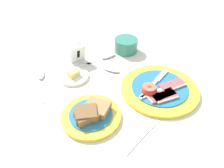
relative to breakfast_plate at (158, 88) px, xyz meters
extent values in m
plane|color=beige|center=(-0.11, 0.00, -0.01)|extent=(3.00, 3.00, 0.00)
cylinder|color=yellow|center=(0.00, 0.00, 0.00)|extent=(0.27, 0.27, 0.01)
cylinder|color=teal|center=(0.00, 0.00, 0.00)|extent=(0.19, 0.19, 0.00)
cube|color=#BC5156|center=(-0.02, -0.05, 0.01)|extent=(0.09, 0.05, 0.01)
cube|color=beige|center=(-0.02, -0.06, 0.01)|extent=(0.08, 0.03, 0.01)
cube|color=#BC5156|center=(0.04, -0.02, 0.01)|extent=(0.10, 0.05, 0.01)
cube|color=beige|center=(0.04, -0.04, 0.01)|extent=(0.09, 0.02, 0.01)
cube|color=#BC5156|center=(-0.01, -0.04, 0.01)|extent=(0.08, 0.05, 0.01)
cube|color=beige|center=(-0.02, -0.06, 0.01)|extent=(0.07, 0.02, 0.01)
cube|color=#BC5156|center=(-0.05, -0.02, 0.01)|extent=(0.05, 0.08, 0.01)
cube|color=beige|center=(-0.06, -0.02, 0.01)|extent=(0.02, 0.07, 0.01)
ellipsoid|color=red|center=(-0.05, 0.00, 0.02)|extent=(0.05, 0.05, 0.03)
cylinder|color=#DB664C|center=(-0.05, 0.00, 0.03)|extent=(0.04, 0.04, 0.00)
cube|color=silver|center=(-0.04, -0.01, 0.01)|extent=(0.11, 0.02, 0.00)
cube|color=silver|center=(0.03, -0.02, 0.01)|extent=(0.03, 0.02, 0.00)
cube|color=silver|center=(0.07, -0.03, 0.01)|extent=(0.04, 0.01, 0.00)
cube|color=silver|center=(0.07, -0.02, 0.01)|extent=(0.04, 0.01, 0.00)
cube|color=silver|center=(0.07, -0.01, 0.01)|extent=(0.04, 0.01, 0.00)
cube|color=silver|center=(-0.03, 0.01, 0.01)|extent=(0.11, 0.05, 0.00)
cube|color=#9EA0A5|center=(0.05, 0.04, 0.01)|extent=(0.08, 0.04, 0.00)
cylinder|color=yellow|center=(-0.25, 0.03, 0.00)|extent=(0.18, 0.18, 0.01)
cylinder|color=teal|center=(-0.25, 0.03, 0.00)|extent=(0.13, 0.13, 0.00)
cube|color=brown|center=(-0.27, 0.02, 0.02)|extent=(0.07, 0.06, 0.02)
cube|color=brown|center=(-0.27, 0.02, 0.02)|extent=(0.08, 0.08, 0.03)
cube|color=#9E7A4C|center=(-0.23, 0.03, 0.02)|extent=(0.09, 0.09, 0.02)
cylinder|color=#337F6B|center=(0.07, 0.27, 0.02)|extent=(0.10, 0.10, 0.06)
cylinder|color=white|center=(0.07, 0.27, 0.04)|extent=(0.08, 0.08, 0.01)
cylinder|color=silver|center=(-0.21, 0.23, -0.01)|extent=(0.11, 0.11, 0.01)
cube|color=#F4E06B|center=(-0.21, 0.23, 0.01)|extent=(0.05, 0.04, 0.02)
cube|color=white|center=(-0.14, 0.31, 0.03)|extent=(0.06, 0.02, 0.07)
cube|color=white|center=(-0.14, 0.33, 0.03)|extent=(0.06, 0.02, 0.07)
cube|color=black|center=(-0.14, 0.31, 0.03)|extent=(0.01, 0.01, 0.04)
cube|color=silver|center=(-0.12, 0.28, -0.01)|extent=(0.06, 0.10, 0.01)
ellipsoid|color=silver|center=(-0.07, 0.19, 0.00)|extent=(0.06, 0.07, 0.01)
cube|color=silver|center=(-0.13, 0.28, -0.01)|extent=(0.11, 0.02, 0.01)
ellipsoid|color=silver|center=(-0.02, 0.27, 0.00)|extent=(0.07, 0.03, 0.01)
cube|color=silver|center=(-0.33, 0.22, -0.01)|extent=(0.04, 0.11, 0.01)
ellipsoid|color=silver|center=(-0.30, 0.32, 0.00)|extent=(0.05, 0.07, 0.01)
cube|color=silver|center=(-0.20, -0.12, -0.01)|extent=(0.11, 0.04, 0.01)
cube|color=silver|center=(-0.12, -0.10, -0.01)|extent=(0.03, 0.02, 0.01)
cube|color=silver|center=(-0.09, -0.10, -0.01)|extent=(0.04, 0.01, 0.00)
cube|color=silver|center=(-0.09, -0.09, -0.01)|extent=(0.04, 0.01, 0.00)
cube|color=silver|center=(-0.09, -0.09, -0.01)|extent=(0.04, 0.01, 0.00)
camera|label=1|loc=(-0.45, -0.37, 0.49)|focal=35.00mm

